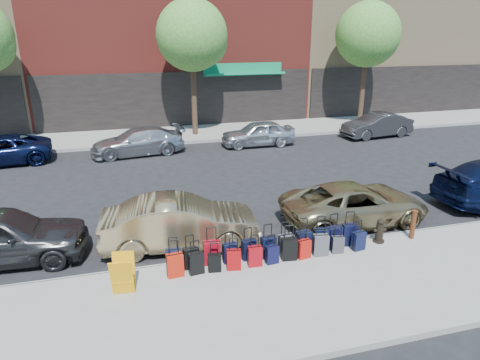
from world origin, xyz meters
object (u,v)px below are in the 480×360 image
object	(u,v)px
suitcase_front_5	(268,247)
car_far_1	(138,141)
tree_center	(195,37)
car_near_1	(181,223)
car_near_2	(355,204)
tree_right	(370,36)
car_far_3	(377,125)
display_rack	(123,275)
car_far_2	(258,133)
fire_hydrant	(380,231)
bollard	(413,224)

from	to	relation	value
suitcase_front_5	car_far_1	size ratio (longest dim) A/B	0.21
tree_center	car_near_1	world-z (taller)	tree_center
car_near_2	tree_right	bearing A→B (deg)	-32.19
car_far_1	car_far_3	distance (m)	13.29
tree_right	car_near_1	bearing A→B (deg)	-135.78
display_rack	car_far_3	xyz separation A→B (m)	(14.13, 12.19, 0.08)
suitcase_front_5	car_far_3	world-z (taller)	car_far_3
tree_center	car_far_2	bearing A→B (deg)	-46.08
car_far_3	tree_right	bearing A→B (deg)	159.60
display_rack	car_far_2	bearing A→B (deg)	68.53
car_near_2	fire_hydrant	bearing A→B (deg)	174.42
bollard	car_near_1	distance (m)	6.63
tree_right	suitcase_front_5	distance (m)	18.78
tree_center	suitcase_front_5	size ratio (longest dim) A/B	7.82
suitcase_front_5	car_far_1	distance (m)	11.77
tree_right	display_rack	bearing A→B (deg)	-134.72
bollard	car_far_1	size ratio (longest dim) A/B	0.19
tree_center	car_far_3	xyz separation A→B (m)	(9.82, -2.77, -4.74)
tree_center	car_far_3	world-z (taller)	tree_center
suitcase_front_5	car_near_2	world-z (taller)	car_near_2
suitcase_front_5	car_far_2	distance (m)	11.95
display_rack	car_near_1	world-z (taller)	car_near_1
fire_hydrant	car_far_1	size ratio (longest dim) A/B	0.16
tree_center	car_near_1	distance (m)	13.94
car_near_1	car_near_2	xyz separation A→B (m)	(5.54, 0.14, -0.07)
car_near_2	car_near_1	bearing A→B (deg)	90.34
tree_center	bollard	world-z (taller)	tree_center
car_near_1	fire_hydrant	bearing A→B (deg)	-100.65
display_rack	car_far_2	world-z (taller)	car_far_2
suitcase_front_5	car_near_2	size ratio (longest dim) A/B	0.20
suitcase_front_5	car_near_2	distance (m)	3.79
fire_hydrant	bollard	size ratio (longest dim) A/B	0.83
tree_right	fire_hydrant	xyz separation A→B (m)	(-7.79, -14.34, -4.93)
suitcase_front_5	car_far_3	distance (m)	15.55
tree_right	car_near_2	distance (m)	15.59
suitcase_front_5	car_near_1	bearing A→B (deg)	141.08
car_near_1	car_far_2	xyz separation A→B (m)	(5.43, 10.02, -0.07)
car_near_1	car_far_3	bearing A→B (deg)	-46.45
tree_center	car_far_1	world-z (taller)	tree_center
tree_center	fire_hydrant	world-z (taller)	tree_center
bollard	car_near_1	xyz separation A→B (m)	(-6.45, 1.54, 0.13)
tree_right	fire_hydrant	world-z (taller)	tree_right
suitcase_front_5	car_near_2	bearing A→B (deg)	20.85
suitcase_front_5	car_far_2	size ratio (longest dim) A/B	0.24
bollard	fire_hydrant	bearing A→B (deg)	177.01
suitcase_front_5	display_rack	distance (m)	3.77
display_rack	car_near_1	xyz separation A→B (m)	(1.61, 2.11, 0.13)
car_far_1	car_far_3	xyz separation A→B (m)	(13.29, 0.13, 0.02)
tree_center	tree_right	xyz separation A→B (m)	(10.50, 0.00, 0.00)
fire_hydrant	car_far_2	size ratio (longest dim) A/B	0.19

